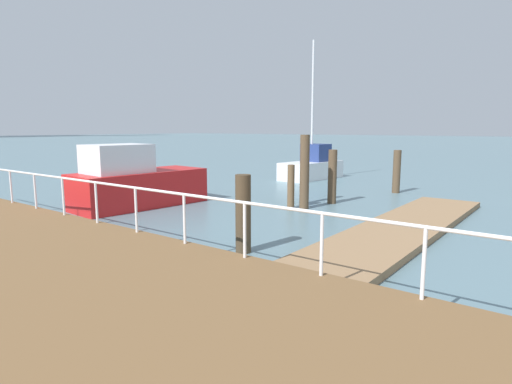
% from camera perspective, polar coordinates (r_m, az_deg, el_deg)
% --- Properties ---
extents(ground_plane, '(300.00, 300.00, 0.00)m').
position_cam_1_polar(ground_plane, '(16.12, -17.12, -1.85)').
color(ground_plane, slate).
extents(floating_dock, '(11.14, 2.00, 0.18)m').
position_cam_1_polar(floating_dock, '(12.14, 18.67, -4.85)').
color(floating_dock, '#93704C').
rests_on(floating_dock, ground_plane).
extents(boardwalk_railing, '(0.06, 30.84, 1.08)m').
position_cam_1_polar(boardwalk_railing, '(6.68, 15.00, -5.41)').
color(boardwalk_railing, white).
rests_on(boardwalk_railing, boardwalk).
extents(dock_piling_0, '(0.32, 0.32, 2.02)m').
position_cam_1_polar(dock_piling_0, '(16.14, 10.19, 2.03)').
color(dock_piling_0, brown).
rests_on(dock_piling_0, ground_plane).
extents(dock_piling_1, '(0.25, 0.25, 1.54)m').
position_cam_1_polar(dock_piling_1, '(15.00, 4.70, 0.73)').
color(dock_piling_1, brown).
rests_on(dock_piling_1, ground_plane).
extents(dock_piling_2, '(0.33, 0.33, 2.59)m').
position_cam_1_polar(dock_piling_2, '(14.90, 6.52, 2.67)').
color(dock_piling_2, brown).
rests_on(dock_piling_2, ground_plane).
extents(dock_piling_3, '(0.35, 0.35, 1.79)m').
position_cam_1_polar(dock_piling_3, '(9.62, -1.73, -2.96)').
color(dock_piling_3, '#473826').
rests_on(dock_piling_3, ground_plane).
extents(dock_piling_4, '(0.33, 0.33, 1.87)m').
position_cam_1_polar(dock_piling_4, '(19.49, 18.33, 2.62)').
color(dock_piling_4, brown).
rests_on(dock_piling_4, ground_plane).
extents(dock_piling_5, '(0.24, 0.24, 2.41)m').
position_cam_1_polar(dock_piling_5, '(15.85, 6.35, 2.71)').
color(dock_piling_5, brown).
rests_on(dock_piling_5, ground_plane).
extents(moored_boat_1, '(4.19, 2.01, 7.44)m').
position_cam_1_polar(moored_boat_1, '(23.88, 7.53, 3.47)').
color(moored_boat_1, white).
rests_on(moored_boat_1, ground_plane).
extents(moored_boat_3, '(4.90, 2.38, 2.25)m').
position_cam_1_polar(moored_boat_3, '(15.90, -15.89, 1.25)').
color(moored_boat_3, red).
rests_on(moored_boat_3, ground_plane).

